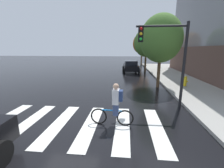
% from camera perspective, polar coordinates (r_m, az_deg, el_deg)
% --- Properties ---
extents(ground_plane, '(120.00, 120.00, 0.00)m').
position_cam_1_polar(ground_plane, '(6.60, -17.87, -14.01)').
color(ground_plane, black).
extents(crosswalk_stripes, '(6.95, 3.51, 0.01)m').
position_cam_1_polar(crosswalk_stripes, '(6.44, -13.93, -14.41)').
color(crosswalk_stripes, silver).
rests_on(crosswalk_stripes, ground).
extents(sedan_mid, '(2.23, 4.40, 1.48)m').
position_cam_1_polar(sedan_mid, '(20.04, 7.07, 6.73)').
color(sedan_mid, black).
rests_on(sedan_mid, ground).
extents(cyclist, '(1.71, 0.37, 1.69)m').
position_cam_1_polar(cyclist, '(5.83, 1.13, -7.94)').
color(cyclist, black).
rests_on(cyclist, ground).
extents(traffic_light_near, '(2.47, 0.28, 4.20)m').
position_cam_1_polar(traffic_light_near, '(7.98, 20.34, 11.74)').
color(traffic_light_near, black).
rests_on(traffic_light_near, ground).
extents(fire_hydrant, '(0.33, 0.22, 0.78)m').
position_cam_1_polar(fire_hydrant, '(12.88, 26.00, 0.96)').
color(fire_hydrant, gold).
rests_on(fire_hydrant, sidewalk).
extents(street_tree_near, '(3.07, 3.07, 5.47)m').
position_cam_1_polar(street_tree_near, '(12.16, 18.04, 16.00)').
color(street_tree_near, '#4C3823').
rests_on(street_tree_near, ground).
extents(street_tree_mid, '(3.10, 3.10, 5.51)m').
position_cam_1_polar(street_tree_mid, '(20.34, 12.86, 14.94)').
color(street_tree_mid, '#4C3823').
rests_on(street_tree_mid, ground).
extents(street_tree_far, '(3.27, 3.27, 5.82)m').
position_cam_1_polar(street_tree_far, '(28.80, 11.28, 14.78)').
color(street_tree_far, '#4C3823').
rests_on(street_tree_far, ground).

